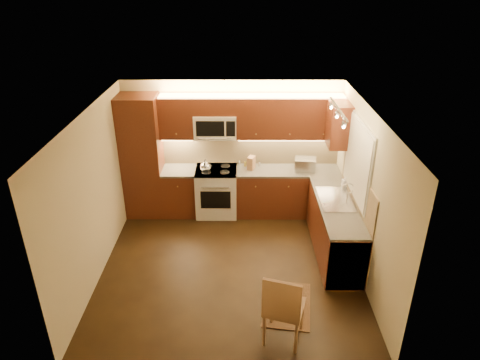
{
  "coord_description": "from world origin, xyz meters",
  "views": [
    {
      "loc": [
        0.18,
        -5.58,
        4.26
      ],
      "look_at": [
        0.15,
        0.55,
        1.25
      ],
      "focal_mm": 32.29,
      "sensor_mm": 36.0,
      "label": 1
    }
  ],
  "objects_px": {
    "dining_chair": "(284,305)",
    "soap_bottle": "(345,181)",
    "stove": "(217,191)",
    "toaster_oven": "(305,164)",
    "knife_block": "(251,163)",
    "sink": "(336,195)",
    "kettle": "(205,165)",
    "microwave": "(215,126)"
  },
  "relations": [
    {
      "from": "sink",
      "to": "knife_block",
      "type": "bearing_deg",
      "value": 138.59
    },
    {
      "from": "sink",
      "to": "knife_block",
      "type": "height_order",
      "value": "knife_block"
    },
    {
      "from": "toaster_oven",
      "to": "dining_chair",
      "type": "bearing_deg",
      "value": -94.7
    },
    {
      "from": "kettle",
      "to": "toaster_oven",
      "type": "height_order",
      "value": "kettle"
    },
    {
      "from": "toaster_oven",
      "to": "microwave",
      "type": "bearing_deg",
      "value": -177.29
    },
    {
      "from": "kettle",
      "to": "dining_chair",
      "type": "relative_size",
      "value": 0.21
    },
    {
      "from": "sink",
      "to": "dining_chair",
      "type": "relative_size",
      "value": 0.82
    },
    {
      "from": "kettle",
      "to": "dining_chair",
      "type": "distance_m",
      "value": 3.36
    },
    {
      "from": "knife_block",
      "to": "dining_chair",
      "type": "relative_size",
      "value": 0.23
    },
    {
      "from": "stove",
      "to": "knife_block",
      "type": "distance_m",
      "value": 0.86
    },
    {
      "from": "knife_block",
      "to": "dining_chair",
      "type": "distance_m",
      "value": 3.29
    },
    {
      "from": "microwave",
      "to": "soap_bottle",
      "type": "xyz_separation_m",
      "value": [
        2.24,
        -0.77,
        -0.73
      ]
    },
    {
      "from": "kettle",
      "to": "knife_block",
      "type": "distance_m",
      "value": 0.85
    },
    {
      "from": "stove",
      "to": "toaster_oven",
      "type": "relative_size",
      "value": 2.42
    },
    {
      "from": "stove",
      "to": "knife_block",
      "type": "xyz_separation_m",
      "value": [
        0.65,
        0.06,
        0.56
      ]
    },
    {
      "from": "soap_bottle",
      "to": "dining_chair",
      "type": "height_order",
      "value": "soap_bottle"
    },
    {
      "from": "sink",
      "to": "dining_chair",
      "type": "xyz_separation_m",
      "value": [
        -0.99,
        -2.04,
        -0.45
      ]
    },
    {
      "from": "stove",
      "to": "microwave",
      "type": "bearing_deg",
      "value": 90.0
    },
    {
      "from": "kettle",
      "to": "toaster_oven",
      "type": "distance_m",
      "value": 1.84
    },
    {
      "from": "kettle",
      "to": "dining_chair",
      "type": "height_order",
      "value": "kettle"
    },
    {
      "from": "sink",
      "to": "toaster_oven",
      "type": "bearing_deg",
      "value": 107.18
    },
    {
      "from": "kettle",
      "to": "soap_bottle",
      "type": "distance_m",
      "value": 2.5
    },
    {
      "from": "kettle",
      "to": "soap_bottle",
      "type": "relative_size",
      "value": 1.23
    },
    {
      "from": "microwave",
      "to": "toaster_oven",
      "type": "xyz_separation_m",
      "value": [
        1.65,
        -0.11,
        -0.71
      ]
    },
    {
      "from": "toaster_oven",
      "to": "knife_block",
      "type": "xyz_separation_m",
      "value": [
        -0.99,
        0.04,
        0.01
      ]
    },
    {
      "from": "sink",
      "to": "soap_bottle",
      "type": "xyz_separation_m",
      "value": [
        0.24,
        0.49,
        0.01
      ]
    },
    {
      "from": "microwave",
      "to": "knife_block",
      "type": "relative_size",
      "value": 3.12
    },
    {
      "from": "stove",
      "to": "sink",
      "type": "distance_m",
      "value": 2.35
    },
    {
      "from": "sink",
      "to": "stove",
      "type": "bearing_deg",
      "value": 150.64
    },
    {
      "from": "microwave",
      "to": "knife_block",
      "type": "xyz_separation_m",
      "value": [
        0.65,
        -0.07,
        -0.7
      ]
    },
    {
      "from": "toaster_oven",
      "to": "dining_chair",
      "type": "distance_m",
      "value": 3.29
    },
    {
      "from": "knife_block",
      "to": "microwave",
      "type": "bearing_deg",
      "value": -166.38
    },
    {
      "from": "dining_chair",
      "to": "soap_bottle",
      "type": "bearing_deg",
      "value": 81.45
    },
    {
      "from": "stove",
      "to": "soap_bottle",
      "type": "relative_size",
      "value": 5.14
    },
    {
      "from": "kettle",
      "to": "toaster_oven",
      "type": "bearing_deg",
      "value": 7.94
    },
    {
      "from": "toaster_oven",
      "to": "soap_bottle",
      "type": "xyz_separation_m",
      "value": [
        0.59,
        -0.66,
        -0.02
      ]
    },
    {
      "from": "toaster_oven",
      "to": "dining_chair",
      "type": "relative_size",
      "value": 0.36
    },
    {
      "from": "soap_bottle",
      "to": "microwave",
      "type": "bearing_deg",
      "value": 151.9
    },
    {
      "from": "kettle",
      "to": "soap_bottle",
      "type": "height_order",
      "value": "kettle"
    },
    {
      "from": "stove",
      "to": "sink",
      "type": "height_order",
      "value": "sink"
    },
    {
      "from": "knife_block",
      "to": "stove",
      "type": "bearing_deg",
      "value": -154.56
    },
    {
      "from": "soap_bottle",
      "to": "stove",
      "type": "bearing_deg",
      "value": 155.05
    }
  ]
}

